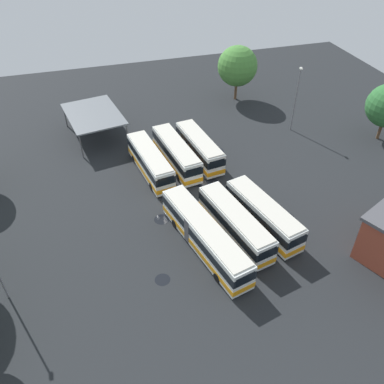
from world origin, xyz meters
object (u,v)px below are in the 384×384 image
bus_row1_slot2 (263,215)px  tree_south_edge (237,66)px  lamp_post_near_entrance (296,98)px  bus_row0_slot0 (150,162)px  bus_row0_slot2 (199,147)px  bus_row1_slot1 (235,223)px  maintenance_shelter (93,114)px  bus_row1_slot0 (204,235)px  bus_row0_slot1 (176,153)px

bus_row1_slot2 → tree_south_edge: 32.43m
lamp_post_near_entrance → tree_south_edge: bearing=-161.2°
bus_row0_slot0 → bus_row0_slot2: size_ratio=1.05×
bus_row1_slot1 → tree_south_edge: (-31.32, 12.42, 4.01)m
bus_row0_slot2 → maintenance_shelter: size_ratio=0.94×
bus_row1_slot1 → maintenance_shelter: bearing=-154.7°
bus_row1_slot0 → bus_row1_slot1: (-0.80, 3.67, -0.00)m
bus_row0_slot0 → maintenance_shelter: bearing=-153.3°
bus_row1_slot2 → maintenance_shelter: maintenance_shelter is taller
tree_south_edge → bus_row1_slot0: bearing=-26.6°
bus_row0_slot0 → maintenance_shelter: 13.08m
maintenance_shelter → bus_row1_slot2: bearing=31.7°
bus_row0_slot2 → bus_row1_slot2: same height
bus_row1_slot1 → bus_row0_slot1: bearing=-170.3°
bus_row0_slot2 → tree_south_edge: 20.18m
bus_row1_slot1 → tree_south_edge: tree_south_edge is taller
bus_row0_slot2 → lamp_post_near_entrance: size_ratio=1.09×
bus_row0_slot2 → bus_row1_slot2: size_ratio=0.96×
bus_row0_slot0 → tree_south_edge: (-17.43, 18.64, 4.01)m
bus_row0_slot0 → bus_row0_slot2: (-1.40, 7.06, -0.00)m
bus_row1_slot0 → tree_south_edge: bearing=153.4°
bus_row0_slot1 → bus_row1_slot0: bearing=-4.2°
bus_row0_slot1 → bus_row1_slot0: 15.62m
bus_row0_slot2 → tree_south_edge: bearing=144.2°
bus_row1_slot2 → tree_south_edge: (-30.90, 8.98, 4.01)m
bus_row0_slot0 → bus_row1_slot1: same height
bus_row0_slot2 → tree_south_edge: (-16.03, 11.58, 4.01)m
bus_row0_slot0 → bus_row1_slot2: (13.47, 9.67, -0.00)m
bus_row0_slot0 → tree_south_edge: size_ratio=1.22×
bus_row0_slot1 → tree_south_edge: size_ratio=1.24×
maintenance_shelter → lamp_post_near_entrance: 29.47m
bus_row1_slot2 → bus_row1_slot1: bearing=-83.1°
bus_row0_slot2 → bus_row1_slot1: (15.29, -0.84, 0.00)m
bus_row0_slot1 → bus_row0_slot2: bearing=98.6°
bus_row1_slot0 → tree_south_edge: tree_south_edge is taller
bus_row0_slot0 → bus_row1_slot2: same height
maintenance_shelter → bus_row1_slot1: bearing=25.3°
bus_row0_slot1 → lamp_post_near_entrance: (-4.13, 19.16, 3.47)m
bus_row1_slot0 → lamp_post_near_entrance: bearing=134.1°
bus_row0_slot1 → bus_row1_slot0: size_ratio=0.80×
maintenance_shelter → bus_row0_slot1: bearing=41.7°
bus_row1_slot1 → maintenance_shelter: (-25.47, -12.04, 1.76)m
bus_row0_slot1 → tree_south_edge: 22.65m
bus_row0_slot0 → lamp_post_near_entrance: bearing=102.4°
bus_row1_slot0 → bus_row1_slot2: size_ratio=1.29×
bus_row0_slot1 → bus_row1_slot1: size_ratio=0.99×
bus_row0_slot0 → lamp_post_near_entrance: (-5.02, 22.86, 3.47)m
bus_row0_slot1 → bus_row0_slot2: (-0.51, 3.36, -0.00)m
maintenance_shelter → tree_south_edge: 25.25m
bus_row0_slot0 → maintenance_shelter: size_ratio=0.98×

